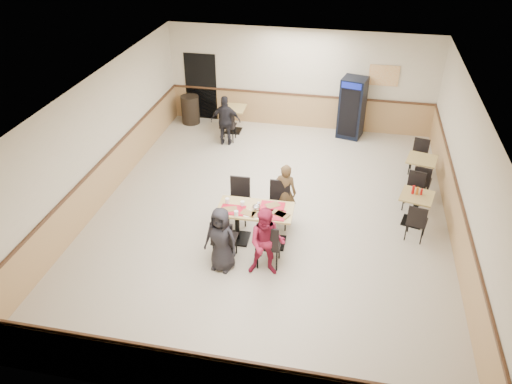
% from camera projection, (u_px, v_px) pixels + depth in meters
% --- Properties ---
extents(ground, '(10.00, 10.00, 0.00)m').
position_uv_depth(ground, '(270.00, 215.00, 11.52)').
color(ground, beige).
rests_on(ground, ground).
extents(room_shell, '(10.00, 10.00, 10.00)m').
position_uv_depth(room_shell, '(354.00, 150.00, 13.02)').
color(room_shell, silver).
rests_on(room_shell, ground).
extents(main_table, '(1.58, 0.82, 0.84)m').
position_uv_depth(main_table, '(255.00, 220.00, 10.39)').
color(main_table, black).
rests_on(main_table, ground).
extents(main_chairs, '(1.43, 1.86, 1.06)m').
position_uv_depth(main_chairs, '(253.00, 221.00, 10.42)').
color(main_chairs, black).
rests_on(main_chairs, ground).
extents(diner_woman_left, '(0.75, 0.56, 1.38)m').
position_uv_depth(diner_woman_left, '(221.00, 240.00, 9.61)').
color(diner_woman_left, black).
rests_on(diner_woman_left, ground).
extents(diner_woman_right, '(0.77, 0.63, 1.48)m').
position_uv_depth(diner_woman_right, '(267.00, 243.00, 9.45)').
color(diner_woman_right, maroon).
rests_on(diner_woman_right, ground).
extents(diner_man_opposite, '(0.54, 0.38, 1.39)m').
position_uv_depth(diner_man_opposite, '(285.00, 192.00, 11.03)').
color(diner_man_opposite, brown).
rests_on(diner_man_opposite, ground).
extents(lone_diner, '(0.89, 0.45, 1.46)m').
position_uv_depth(lone_diner, '(226.00, 121.00, 14.20)').
color(lone_diner, black).
rests_on(lone_diner, ground).
extents(tabletop_clutter, '(1.44, 0.70, 0.12)m').
position_uv_depth(tabletop_clutter, '(257.00, 210.00, 10.17)').
color(tabletop_clutter, red).
rests_on(tabletop_clutter, main_table).
extents(side_table_near, '(0.82, 0.82, 0.73)m').
position_uv_depth(side_table_near, '(415.00, 205.00, 11.01)').
color(side_table_near, black).
rests_on(side_table_near, ground).
extents(side_table_near_chair_south, '(0.52, 0.52, 0.92)m').
position_uv_depth(side_table_near_chair_south, '(417.00, 220.00, 10.54)').
color(side_table_near_chair_south, black).
rests_on(side_table_near_chair_south, ground).
extents(side_table_near_chair_north, '(0.52, 0.52, 0.92)m').
position_uv_depth(side_table_near_chair_north, '(414.00, 192.00, 11.50)').
color(side_table_near_chair_north, black).
rests_on(side_table_near_chair_north, ground).
extents(side_table_far, '(0.83, 0.83, 0.74)m').
position_uv_depth(side_table_far, '(420.00, 167.00, 12.40)').
color(side_table_far, black).
rests_on(side_table_far, ground).
extents(side_table_far_chair_south, '(0.52, 0.52, 0.94)m').
position_uv_depth(side_table_far_chair_south, '(422.00, 180.00, 11.92)').
color(side_table_far_chair_south, black).
rests_on(side_table_far_chair_south, ground).
extents(side_table_far_chair_north, '(0.52, 0.52, 0.94)m').
position_uv_depth(side_table_far_chair_north, '(419.00, 157.00, 12.90)').
color(side_table_far_chair_north, black).
rests_on(side_table_far_chair_north, ground).
extents(condiment_caddy, '(0.23, 0.06, 0.20)m').
position_uv_depth(condiment_caddy, '(416.00, 191.00, 10.88)').
color(condiment_caddy, '#BB0F0D').
rests_on(condiment_caddy, side_table_near).
extents(back_table, '(0.74, 0.74, 0.77)m').
position_uv_depth(back_table, '(233.00, 116.00, 15.04)').
color(back_table, black).
rests_on(back_table, ground).
extents(back_table_chair_lone, '(0.46, 0.46, 0.98)m').
position_uv_depth(back_table_chair_lone, '(228.00, 125.00, 14.54)').
color(back_table_chair_lone, black).
rests_on(back_table_chair_lone, ground).
extents(pepsi_cooler, '(0.81, 0.81, 1.79)m').
position_uv_depth(pepsi_cooler, '(352.00, 108.00, 14.57)').
color(pepsi_cooler, black).
rests_on(pepsi_cooler, ground).
extents(trash_bin, '(0.56, 0.56, 0.88)m').
position_uv_depth(trash_bin, '(190.00, 110.00, 15.62)').
color(trash_bin, black).
rests_on(trash_bin, ground).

